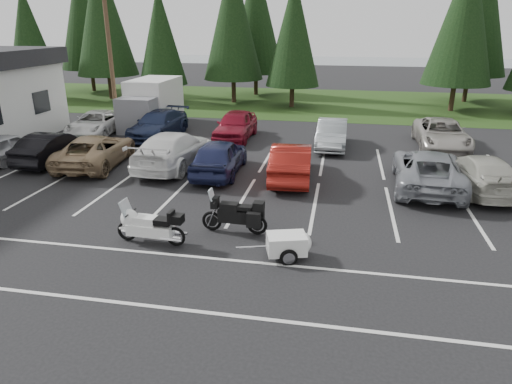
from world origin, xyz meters
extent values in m
plane|color=black|center=(0.00, 0.00, 0.00)|extent=(120.00, 120.00, 0.00)
cube|color=#253C13|center=(0.00, 24.00, 0.01)|extent=(80.00, 16.00, 0.01)
cube|color=slate|center=(4.00, 55.00, 0.00)|extent=(70.00, 50.00, 0.02)
cylinder|color=#473321|center=(-10.00, 12.00, 4.50)|extent=(0.26, 0.26, 9.00)
cube|color=silver|center=(0.00, 2.00, 0.00)|extent=(32.00, 16.00, 0.01)
cylinder|color=#332316|center=(-22.00, 21.20, 1.08)|extent=(0.36, 0.36, 2.16)
cone|color=black|center=(-22.00, 21.20, 5.40)|extent=(3.96, 3.96, 7.65)
cylinder|color=#332316|center=(-16.00, 22.80, 1.39)|extent=(0.36, 0.36, 2.78)
cone|color=black|center=(-16.00, 22.80, 6.96)|extent=(5.10, 5.10, 9.86)
cylinder|color=#332316|center=(-10.50, 21.40, 1.06)|extent=(0.36, 0.36, 2.11)
cone|color=black|center=(-10.50, 21.40, 5.28)|extent=(3.87, 3.87, 7.48)
cylinder|color=#332316|center=(-5.00, 22.90, 1.31)|extent=(0.36, 0.36, 2.62)
cone|color=black|center=(-5.00, 22.90, 6.54)|extent=(4.80, 4.80, 9.27)
cylinder|color=#332316|center=(0.00, 21.60, 1.13)|extent=(0.36, 0.36, 2.26)
cone|color=black|center=(0.00, 21.60, 5.64)|extent=(4.14, 4.14, 7.99)
cylinder|color=#332316|center=(12.00, 22.10, 1.34)|extent=(0.36, 0.36, 2.69)
cone|color=black|center=(12.00, 22.10, 6.72)|extent=(4.93, 4.93, 9.52)
cylinder|color=#332316|center=(-20.00, 27.00, 1.44)|extent=(0.36, 0.36, 2.88)
cone|color=black|center=(-20.00, 27.00, 7.20)|extent=(5.28, 5.28, 10.20)
cylinder|color=#332316|center=(-4.00, 27.50, 1.36)|extent=(0.36, 0.36, 2.71)
cone|color=black|center=(-4.00, 27.50, 6.78)|extent=(4.97, 4.97, 9.61)
cylinder|color=#332316|center=(14.00, 26.80, 1.50)|extent=(0.36, 0.36, 3.00)
cone|color=black|center=(14.00, 26.80, 7.50)|extent=(5.50, 5.50, 10.62)
imported|color=silver|center=(-11.60, 4.02, 0.69)|extent=(1.92, 4.14, 1.37)
imported|color=black|center=(-9.36, 4.28, 0.73)|extent=(1.64, 4.45, 1.45)
imported|color=#89704F|center=(-7.10, 4.17, 0.72)|extent=(2.89, 5.39, 1.44)
imported|color=white|center=(-3.48, 4.66, 0.81)|extent=(2.61, 5.72, 1.62)
imported|color=#1D2248|center=(-1.17, 4.03, 0.78)|extent=(1.97, 4.64, 1.56)
imported|color=maroon|center=(2.00, 3.92, 0.77)|extent=(1.92, 4.77, 1.54)
imported|color=gray|center=(7.47, 3.82, 0.77)|extent=(2.91, 5.67, 1.53)
imported|color=#B2B0A3|center=(9.45, 3.87, 0.71)|extent=(2.47, 5.08, 1.42)
imported|color=white|center=(-10.27, 9.93, 0.68)|extent=(2.65, 5.05, 1.36)
imported|color=#18223E|center=(-6.44, 10.07, 0.74)|extent=(2.50, 5.25, 1.48)
imported|color=maroon|center=(-1.93, 10.44, 0.80)|extent=(1.93, 4.70, 1.59)
imported|color=gray|center=(3.51, 9.51, 0.72)|extent=(1.56, 4.38, 1.44)
imported|color=#A19B93|center=(9.19, 10.49, 0.74)|extent=(2.52, 5.38, 1.49)
camera|label=1|loc=(3.97, -14.47, 6.25)|focal=32.00mm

